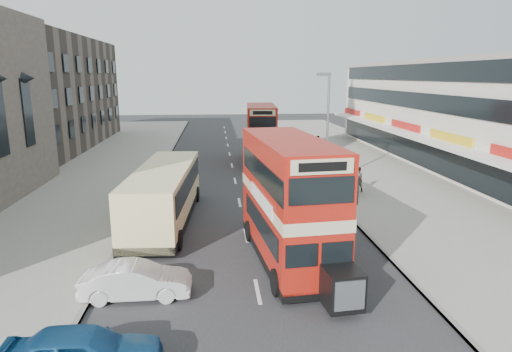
# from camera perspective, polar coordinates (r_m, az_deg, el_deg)

# --- Properties ---
(ground) EXTENTS (160.00, 160.00, 0.00)m
(ground) POSITION_cam_1_polar(r_m,az_deg,el_deg) (15.50, 0.96, -18.00)
(ground) COLOR #28282B
(ground) RESTS_ON ground
(road_surface) EXTENTS (12.00, 90.00, 0.01)m
(road_surface) POSITION_cam_1_polar(r_m,az_deg,el_deg) (34.20, -2.71, -0.62)
(road_surface) COLOR #28282B
(road_surface) RESTS_ON ground
(pavement_right) EXTENTS (12.00, 90.00, 0.15)m
(pavement_right) POSITION_cam_1_polar(r_m,az_deg,el_deg) (36.72, 16.35, -0.09)
(pavement_right) COLOR gray
(pavement_right) RESTS_ON ground
(pavement_left) EXTENTS (12.00, 90.00, 0.15)m
(pavement_left) POSITION_cam_1_polar(r_m,az_deg,el_deg) (35.73, -22.31, -0.88)
(pavement_left) COLOR gray
(pavement_left) RESTS_ON ground
(kerb_left) EXTENTS (0.20, 90.00, 0.16)m
(kerb_left) POSITION_cam_1_polar(r_m,az_deg,el_deg) (34.46, -12.89, -0.71)
(kerb_left) COLOR gray
(kerb_left) RESTS_ON ground
(kerb_right) EXTENTS (0.20, 90.00, 0.16)m
(kerb_right) POSITION_cam_1_polar(r_m,az_deg,el_deg) (34.98, 7.32, -0.29)
(kerb_right) COLOR gray
(kerb_right) RESTS_ON ground
(brick_terrace) EXTENTS (14.00, 28.00, 12.00)m
(brick_terrace) POSITION_cam_1_polar(r_m,az_deg,el_deg) (55.22, -27.54, 9.37)
(brick_terrace) COLOR #66594C
(brick_terrace) RESTS_ON ground
(commercial_row) EXTENTS (9.90, 46.20, 9.30)m
(commercial_row) POSITION_cam_1_polar(r_m,az_deg,el_deg) (41.37, 26.09, 7.02)
(commercial_row) COLOR beige
(commercial_row) RESTS_ON ground
(street_lamp) EXTENTS (1.00, 0.20, 8.12)m
(street_lamp) POSITION_cam_1_polar(r_m,az_deg,el_deg) (32.40, 9.06, 7.06)
(street_lamp) COLOR slate
(street_lamp) RESTS_ON ground
(bus_main) EXTENTS (3.48, 9.52, 5.20)m
(bus_main) POSITION_cam_1_polar(r_m,az_deg,el_deg) (18.97, 4.28, -3.13)
(bus_main) COLOR black
(bus_main) RESTS_ON ground
(bus_second) EXTENTS (3.13, 9.44, 5.11)m
(bus_second) POSITION_cam_1_polar(r_m,az_deg,el_deg) (41.01, 0.66, 5.46)
(bus_second) COLOR black
(bus_second) RESTS_ON ground
(coach) EXTENTS (3.42, 10.89, 2.85)m
(coach) POSITION_cam_1_polar(r_m,az_deg,el_deg) (24.74, -11.69, -2.12)
(coach) COLOR black
(coach) RESTS_ON ground
(car_left_front) EXTENTS (3.94, 1.39, 1.30)m
(car_left_front) POSITION_cam_1_polar(r_m,az_deg,el_deg) (17.14, -15.13, -12.83)
(car_left_front) COLOR silver
(car_left_front) RESTS_ON ground
(car_right_a) EXTENTS (5.45, 2.76, 1.52)m
(car_right_a) POSITION_cam_1_polar(r_m,az_deg,el_deg) (30.27, 7.54, -1.03)
(car_right_a) COLOR maroon
(car_right_a) RESTS_ON ground
(car_right_b) EXTENTS (4.19, 2.05, 1.15)m
(car_right_b) POSITION_cam_1_polar(r_m,az_deg,el_deg) (38.02, 4.91, 1.59)
(car_right_b) COLOR #C34A13
(car_right_b) RESTS_ON ground
(car_right_c) EXTENTS (3.89, 1.95, 1.27)m
(car_right_c) POSITION_cam_1_polar(r_m,az_deg,el_deg) (48.39, 2.86, 4.11)
(car_right_c) COLOR teal
(car_right_c) RESTS_ON ground
(pedestrian_near) EXTENTS (0.71, 0.55, 1.75)m
(pedestrian_near) POSITION_cam_1_polar(r_m,az_deg,el_deg) (31.00, 12.90, -0.41)
(pedestrian_near) COLOR gray
(pedestrian_near) RESTS_ON pavement_right
(pedestrian_far) EXTENTS (1.24, 0.99, 1.97)m
(pedestrian_far) POSITION_cam_1_polar(r_m,az_deg,el_deg) (44.59, 7.90, 3.90)
(pedestrian_far) COLOR gray
(pedestrian_far) RESTS_ON pavement_right
(cyclist) EXTENTS (0.69, 1.77, 2.19)m
(cyclist) POSITION_cam_1_polar(r_m,az_deg,el_deg) (35.89, 2.80, 1.23)
(cyclist) COLOR gray
(cyclist) RESTS_ON ground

